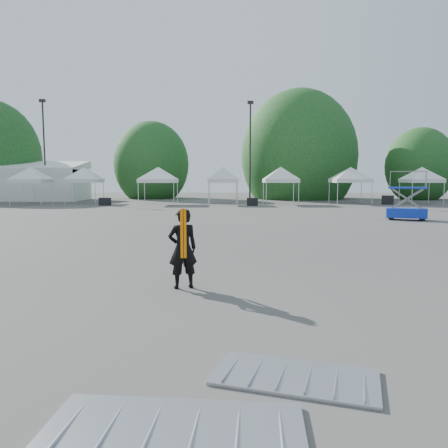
{
  "coord_description": "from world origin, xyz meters",
  "views": [
    {
      "loc": [
        0.33,
        -11.3,
        2.33
      ],
      "look_at": [
        0.35,
        -1.54,
        1.3
      ],
      "focal_mm": 35.0,
      "sensor_mm": 36.0,
      "label": 1
    }
  ],
  "objects": [
    {
      "name": "ground",
      "position": [
        0.0,
        0.0,
        0.0
      ],
      "size": [
        120.0,
        120.0,
        0.0
      ],
      "primitive_type": "plane",
      "color": "#474442",
      "rests_on": "ground"
    },
    {
      "name": "marquee",
      "position": [
        -22.0,
        35.0,
        1.97
      ],
      "size": [
        15.0,
        6.25,
        4.23
      ],
      "color": "silver",
      "rests_on": "ground"
    },
    {
      "name": "light_pole_west",
      "position": [
        -18.0,
        34.0,
        5.77
      ],
      "size": [
        0.6,
        0.25,
        10.3
      ],
      "color": "black",
      "rests_on": "ground"
    },
    {
      "name": "light_pole_east",
      "position": [
        3.0,
        32.0,
        5.52
      ],
      "size": [
        0.6,
        0.25,
        9.8
      ],
      "color": "black",
      "rests_on": "ground"
    },
    {
      "name": "tree_mid_w",
      "position": [
        -8.0,
        40.0,
        3.93
      ],
      "size": [
        4.16,
        4.16,
        6.33
      ],
      "color": "#382314",
      "rests_on": "ground"
    },
    {
      "name": "tree_mid_e",
      "position": [
        9.0,
        39.0,
        4.84
      ],
      "size": [
        5.12,
        5.12,
        7.79
      ],
      "color": "#382314",
      "rests_on": "ground"
    },
    {
      "name": "tree_far_e",
      "position": [
        22.0,
        37.0,
        3.63
      ],
      "size": [
        3.84,
        3.84,
        5.84
      ],
      "color": "#382314",
      "rests_on": "ground"
    },
    {
      "name": "tent_b",
      "position": [
        -16.87,
        28.03,
        3.06
      ],
      "size": [
        4.15,
        4.15,
        3.88
      ],
      "color": "silver",
      "rests_on": "ground"
    },
    {
      "name": "tent_c",
      "position": [
        -12.4,
        28.96,
        3.06
      ],
      "size": [
        4.14,
        4.14,
        3.88
      ],
      "color": "silver",
      "rests_on": "ground"
    },
    {
      "name": "tent_d",
      "position": [
        -5.44,
        27.86,
        3.06
      ],
      "size": [
        4.62,
        4.62,
        3.88
      ],
      "color": "silver",
      "rests_on": "ground"
    },
    {
      "name": "tent_e",
      "position": [
        0.33,
        27.57,
        3.06
      ],
      "size": [
        3.79,
        3.79,
        3.88
      ],
      "color": "silver",
      "rests_on": "ground"
    },
    {
      "name": "tent_f",
      "position": [
        5.45,
        27.64,
        3.06
      ],
      "size": [
        4.23,
        4.23,
        3.88
      ],
      "color": "silver",
      "rests_on": "ground"
    },
    {
      "name": "tent_g",
      "position": [
        11.96,
        28.68,
        3.06
      ],
      "size": [
        4.6,
        4.6,
        3.88
      ],
      "color": "silver",
      "rests_on": "ground"
    },
    {
      "name": "tent_h",
      "position": [
        18.27,
        28.25,
        3.06
      ],
      "size": [
        4.23,
        4.23,
        3.88
      ],
      "color": "silver",
      "rests_on": "ground"
    },
    {
      "name": "man",
      "position": [
        -0.52,
        -2.22,
        0.85
      ],
      "size": [
        0.72,
        0.58,
        1.7
      ],
      "rotation": [
        0.0,
        0.0,
        3.47
      ],
      "color": "black",
      "rests_on": "ground"
    },
    {
      "name": "scissor_lift",
      "position": [
        10.6,
        13.0,
        1.37
      ],
      "size": [
        2.34,
        1.74,
        2.72
      ],
      "rotation": [
        0.0,
        0.0,
        -0.37
      ],
      "color": "#0E32B9",
      "rests_on": "ground"
    },
    {
      "name": "barrier_left",
      "position": [
        -0.12,
        -7.59,
        0.04
      ],
      "size": [
        2.48,
        1.39,
        0.08
      ],
      "rotation": [
        0.0,
        0.0,
        -0.08
      ],
      "color": "#A1A3A8",
      "rests_on": "ground"
    },
    {
      "name": "barrier_mid",
      "position": [
        1.18,
        -6.44,
        0.03
      ],
      "size": [
        2.07,
        1.46,
        0.06
      ],
      "rotation": [
        0.0,
        0.0,
        -0.31
      ],
      "color": "#A1A3A8",
      "rests_on": "ground"
    },
    {
      "name": "crate_west",
      "position": [
        -9.81,
        26.13,
        0.33
      ],
      "size": [
        0.98,
        0.84,
        0.66
      ],
      "primitive_type": "cube",
      "rotation": [
        0.0,
        0.0,
        -0.24
      ],
      "color": "black",
      "rests_on": "ground"
    },
    {
      "name": "crate_mid",
      "position": [
        2.83,
        25.73,
        0.33
      ],
      "size": [
        0.9,
        0.74,
        0.65
      ],
      "primitive_type": "cube",
      "rotation": [
        0.0,
        0.0,
        0.1
      ],
      "color": "black",
      "rests_on": "ground"
    },
    {
      "name": "crate_east",
      "position": [
        15.01,
        27.51,
        0.4
      ],
      "size": [
        1.24,
        1.11,
        0.8
      ],
      "primitive_type": "cube",
      "rotation": [
        0.0,
        0.0,
        -0.37
      ],
      "color": "black",
      "rests_on": "ground"
    }
  ]
}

